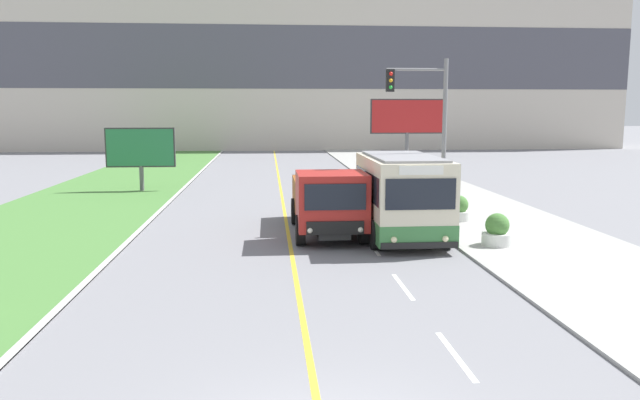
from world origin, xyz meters
TOP-DOWN VIEW (x-y plane):
  - apartment_block_background at (0.00, 64.80)m, footprint 80.00×8.04m
  - city_bus at (3.96, 13.61)m, footprint 2.66×5.44m
  - dump_truck at (1.43, 14.19)m, footprint 2.46×6.89m
  - traffic_light_mast at (5.18, 14.94)m, footprint 2.28×0.32m
  - billboard_large at (8.44, 32.84)m, footprint 4.88×0.24m
  - billboard_small at (-7.78, 27.72)m, footprint 3.81×0.24m
  - planter_round_near at (6.87, 12.10)m, footprint 0.99×0.99m
  - planter_round_second at (7.02, 16.79)m, footprint 0.95×0.95m

SIDE VIEW (x-z plane):
  - planter_round_second at x=7.02m, z-range 0.01..1.03m
  - planter_round_near at x=6.87m, z-range 0.01..1.09m
  - dump_truck at x=1.43m, z-range 0.01..2.45m
  - city_bus at x=3.96m, z-range 0.02..3.00m
  - billboard_small at x=-7.78m, z-range 0.60..4.15m
  - billboard_large at x=8.44m, z-range 1.30..6.52m
  - traffic_light_mast at x=5.18m, z-range 0.85..7.25m
  - apartment_block_background at x=0.00m, z-range 0.00..19.19m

